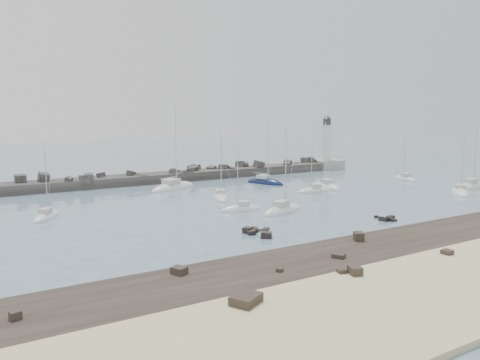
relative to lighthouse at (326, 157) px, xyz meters
name	(u,v)px	position (x,y,z in m)	size (l,w,h in m)	color
ground	(252,216)	(-47.00, -38.00, -3.09)	(400.00, 400.00, 0.00)	slate
sand_strip	(456,287)	(-47.00, -70.00, -3.09)	(140.00, 14.00, 1.00)	beige
rock_shelf	(368,256)	(-46.92, -60.01, -3.08)	(140.00, 12.11, 1.86)	black
rock_cluster_near	(257,233)	(-51.91, -46.76, -2.98)	(3.92, 5.06, 1.27)	black
rock_cluster_far	(387,220)	(-32.85, -49.92, -3.02)	(2.52, 3.52, 1.20)	black
breakwater	(122,183)	(-54.17, 0.00, -2.78)	(115.00, 7.74, 5.06)	#312E2B
lighthouse	(326,157)	(0.00, 0.00, 0.00)	(7.00, 7.00, 14.60)	#979792
sailboat_3	(46,217)	(-72.37, -24.57, -2.96)	(5.40, 6.84, 10.82)	white
sailboat_4	(173,188)	(-47.38, -10.30, -2.94)	(11.60, 7.70, 17.51)	white
sailboat_5	(241,210)	(-46.57, -34.19, -2.96)	(6.63, 3.06, 10.24)	white
sailboat_6	(221,198)	(-44.42, -23.92, -2.96)	(5.13, 7.99, 12.19)	white
sailboat_7	(282,211)	(-41.96, -38.32, -2.94)	(8.78, 5.02, 13.40)	white
sailboat_8	(265,183)	(-28.52, -13.78, -2.94)	(5.75, 9.18, 13.98)	#0F1B3E
sailboat_9	(314,191)	(-26.69, -27.10, -2.95)	(6.80, 2.68, 10.69)	white
sailboat_10	(326,187)	(-21.08, -24.12, -2.95)	(3.84, 8.98, 13.79)	white
sailboat_11	(460,193)	(-4.77, -41.81, -2.96)	(8.48, 7.99, 14.00)	white
sailboat_12	(405,179)	(0.37, -25.26, -2.94)	(3.35, 6.95, 10.84)	white
sailboat_13	(471,187)	(2.98, -38.98, -2.94)	(10.10, 4.52, 15.45)	white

